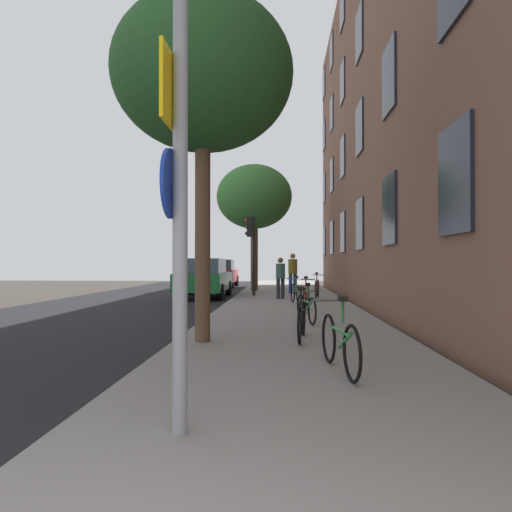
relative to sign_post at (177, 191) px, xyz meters
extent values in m
plane|color=#332D28|center=(-2.43, 12.18, -2.05)|extent=(41.80, 41.80, 0.00)
cube|color=black|center=(-4.53, 12.18, -2.05)|extent=(7.00, 38.00, 0.01)
cube|color=gray|center=(1.07, 12.18, -1.99)|extent=(4.20, 38.00, 0.12)
cube|color=brown|center=(3.67, 11.68, 4.69)|extent=(0.50, 27.00, 13.47)
cube|color=#1E232D|center=(3.39, 3.35, 0.66)|extent=(0.06, 1.29, 1.64)
cube|color=#1E232D|center=(3.39, 7.51, 0.66)|extent=(0.06, 1.29, 1.64)
cube|color=#1E232D|center=(3.39, 11.68, 0.66)|extent=(0.06, 1.29, 1.64)
cube|color=#1E232D|center=(3.39, 15.85, 0.66)|extent=(0.06, 1.29, 1.64)
cube|color=#1E232D|center=(3.39, 20.01, 0.66)|extent=(0.06, 1.29, 1.64)
cube|color=#1E232D|center=(3.39, 24.18, 0.66)|extent=(0.06, 1.29, 1.64)
cube|color=#1E232D|center=(3.39, 7.51, 3.78)|extent=(0.06, 1.29, 1.64)
cube|color=#1E232D|center=(3.39, 11.68, 3.78)|extent=(0.06, 1.29, 1.64)
cube|color=#1E232D|center=(3.39, 15.85, 3.78)|extent=(0.06, 1.29, 1.64)
cube|color=#1E232D|center=(3.39, 20.01, 3.78)|extent=(0.06, 1.29, 1.64)
cube|color=#1E232D|center=(3.39, 24.18, 3.78)|extent=(0.06, 1.29, 1.64)
cube|color=#1E232D|center=(3.39, 11.68, 6.90)|extent=(0.06, 1.29, 1.64)
cube|color=#1E232D|center=(3.39, 15.85, 6.90)|extent=(0.06, 1.29, 1.64)
cube|color=#1E232D|center=(3.39, 20.01, 6.90)|extent=(0.06, 1.29, 1.64)
cube|color=#1E232D|center=(3.39, 24.18, 6.90)|extent=(0.06, 1.29, 1.64)
cube|color=#1E232D|center=(3.39, 15.85, 10.02)|extent=(0.06, 1.29, 1.64)
cube|color=#1E232D|center=(3.39, 20.01, 10.02)|extent=(0.06, 1.29, 1.64)
cube|color=#1E232D|center=(3.39, 24.18, 10.02)|extent=(0.06, 1.29, 1.64)
cylinder|color=gray|center=(0.02, 0.00, -0.18)|extent=(0.12, 0.12, 3.49)
cube|color=yellow|center=(-0.06, 0.00, 0.81)|extent=(0.03, 0.60, 0.60)
cylinder|color=#14339E|center=(-0.06, 0.00, 0.06)|extent=(0.03, 0.56, 0.56)
cylinder|color=black|center=(-0.28, 15.50, -0.30)|extent=(0.12, 0.12, 3.25)
cube|color=black|center=(-0.46, 15.50, 0.87)|extent=(0.20, 0.24, 0.80)
sphere|color=red|center=(-0.57, 15.50, 1.13)|extent=(0.16, 0.16, 0.16)
sphere|color=#523707|center=(-0.57, 15.50, 0.87)|extent=(0.16, 0.16, 0.16)
sphere|color=#083E11|center=(-0.57, 15.50, 0.61)|extent=(0.16, 0.16, 0.16)
cylinder|color=brown|center=(-0.52, 4.32, -0.09)|extent=(0.26, 0.26, 3.68)
ellipsoid|color=#235123|center=(-0.52, 4.32, 2.69)|extent=(3.13, 3.13, 2.66)
cylinder|color=brown|center=(-0.46, 19.01, -0.21)|extent=(0.35, 0.35, 3.45)
ellipsoid|color=#387533|center=(-0.46, 19.01, 2.61)|extent=(3.65, 3.65, 3.10)
torus|color=black|center=(1.47, 2.71, -1.60)|extent=(0.14, 0.66, 0.66)
torus|color=black|center=(1.63, 1.65, -1.60)|extent=(0.14, 0.66, 0.66)
cylinder|color=#267233|center=(1.55, 2.18, -1.42)|extent=(0.18, 0.91, 0.04)
cylinder|color=#267233|center=(1.59, 1.91, -1.50)|extent=(0.12, 0.55, 0.30)
cylinder|color=#267233|center=(1.57, 2.02, -1.17)|extent=(0.04, 0.04, 0.28)
cube|color=black|center=(1.57, 2.02, -1.01)|extent=(0.10, 0.24, 0.06)
cylinder|color=#4C4C4C|center=(1.47, 2.71, -1.09)|extent=(0.42, 0.09, 0.03)
torus|color=black|center=(1.25, 5.07, -1.61)|extent=(0.11, 0.65, 0.65)
torus|color=black|center=(1.14, 4.09, -1.61)|extent=(0.11, 0.65, 0.65)
cylinder|color=black|center=(1.19, 4.58, -1.43)|extent=(0.14, 0.84, 0.04)
cylinder|color=black|center=(1.16, 4.33, -1.51)|extent=(0.10, 0.51, 0.28)
cylinder|color=black|center=(1.17, 4.43, -1.19)|extent=(0.04, 0.04, 0.28)
cube|color=black|center=(1.17, 4.43, -1.03)|extent=(0.10, 0.24, 0.06)
cylinder|color=#4C4C4C|center=(1.25, 5.07, -1.11)|extent=(0.42, 0.08, 0.03)
torus|color=black|center=(1.30, 7.46, -1.63)|extent=(0.17, 0.60, 0.61)
torus|color=black|center=(1.50, 6.50, -1.63)|extent=(0.17, 0.60, 0.61)
cylinder|color=#267233|center=(1.40, 6.98, -1.46)|extent=(0.22, 0.83, 0.04)
cylinder|color=#267233|center=(1.45, 6.74, -1.54)|extent=(0.15, 0.50, 0.27)
cylinder|color=#267233|center=(1.43, 6.83, -1.22)|extent=(0.04, 0.04, 0.28)
cube|color=black|center=(1.43, 6.83, -1.06)|extent=(0.10, 0.24, 0.06)
cylinder|color=#4C4C4C|center=(1.30, 7.46, -1.14)|extent=(0.42, 0.12, 0.03)
torus|color=black|center=(1.60, 9.89, -1.59)|extent=(0.13, 0.68, 0.68)
torus|color=black|center=(1.46, 8.87, -1.59)|extent=(0.13, 0.68, 0.68)
cylinder|color=#B21E1E|center=(1.53, 9.38, -1.40)|extent=(0.17, 0.88, 0.04)
cylinder|color=#B21E1E|center=(1.50, 9.12, -1.49)|extent=(0.12, 0.53, 0.29)
cylinder|color=#B21E1E|center=(1.51, 9.22, -1.15)|extent=(0.04, 0.04, 0.28)
cube|color=black|center=(1.51, 9.22, -0.99)|extent=(0.10, 0.24, 0.06)
cylinder|color=#4C4C4C|center=(1.60, 9.89, -1.07)|extent=(0.42, 0.09, 0.03)
torus|color=black|center=(1.23, 12.27, -1.61)|extent=(0.14, 0.63, 0.63)
torus|color=black|center=(1.39, 11.29, -1.61)|extent=(0.14, 0.63, 0.63)
cylinder|color=#267233|center=(1.31, 11.78, -1.44)|extent=(0.18, 0.84, 0.04)
cylinder|color=#267233|center=(1.35, 11.53, -1.52)|extent=(0.13, 0.51, 0.28)
cylinder|color=#267233|center=(1.34, 11.63, -1.20)|extent=(0.04, 0.04, 0.28)
cube|color=black|center=(1.34, 11.63, -1.04)|extent=(0.10, 0.24, 0.06)
cylinder|color=#4C4C4C|center=(1.23, 12.27, -1.12)|extent=(0.42, 0.10, 0.03)
torus|color=black|center=(2.27, 14.65, -1.59)|extent=(0.15, 0.69, 0.69)
torus|color=black|center=(2.12, 13.70, -1.59)|extent=(0.15, 0.69, 0.69)
cylinder|color=#B21E1E|center=(2.20, 14.18, -1.40)|extent=(0.17, 0.81, 0.04)
cylinder|color=#B21E1E|center=(2.16, 13.94, -1.48)|extent=(0.12, 0.50, 0.27)
cylinder|color=#B21E1E|center=(2.17, 14.04, -1.14)|extent=(0.04, 0.04, 0.28)
cube|color=black|center=(2.17, 14.04, -0.98)|extent=(0.10, 0.24, 0.06)
cylinder|color=#4C4C4C|center=(2.27, 14.65, -1.06)|extent=(0.42, 0.10, 0.03)
cylinder|color=#26262D|center=(0.73, 13.88, -1.56)|extent=(0.14, 0.14, 0.75)
cylinder|color=#26262D|center=(0.90, 13.88, -1.56)|extent=(0.14, 0.14, 0.75)
cylinder|color=#33594C|center=(0.81, 13.88, -0.90)|extent=(0.47, 0.47, 0.56)
sphere|color=brown|center=(0.81, 13.88, -0.50)|extent=(0.20, 0.20, 0.20)
cylinder|color=navy|center=(1.25, 16.75, -1.50)|extent=(0.16, 0.16, 0.85)
cylinder|color=navy|center=(1.44, 16.75, -1.50)|extent=(0.16, 0.16, 0.85)
cylinder|color=olive|center=(1.34, 16.75, -0.76)|extent=(0.53, 0.53, 0.64)
sphere|color=#936B4C|center=(1.34, 16.75, -0.30)|extent=(0.23, 0.23, 0.23)
cube|color=#19662D|center=(-2.36, 15.78, -1.37)|extent=(1.87, 4.47, 0.70)
cube|color=#384756|center=(-2.36, 15.56, -0.72)|extent=(1.56, 2.51, 0.60)
cylinder|color=black|center=(-3.21, 17.21, -1.72)|extent=(0.22, 0.64, 0.64)
cylinder|color=black|center=(-1.51, 17.21, -1.72)|extent=(0.22, 0.64, 0.64)
cylinder|color=black|center=(-3.21, 14.36, -1.72)|extent=(0.22, 0.64, 0.64)
cylinder|color=black|center=(-1.51, 14.36, -1.72)|extent=(0.22, 0.64, 0.64)
cube|color=red|center=(-2.72, 24.03, -1.37)|extent=(1.83, 4.51, 0.70)
cube|color=#384756|center=(-2.72, 23.81, -0.72)|extent=(1.51, 2.54, 0.60)
cylinder|color=black|center=(-3.51, 25.46, -1.72)|extent=(0.22, 0.64, 0.64)
cylinder|color=black|center=(-1.94, 25.46, -1.72)|extent=(0.22, 0.64, 0.64)
cylinder|color=black|center=(-3.51, 22.60, -1.72)|extent=(0.22, 0.64, 0.64)
cylinder|color=black|center=(-1.94, 22.60, -1.72)|extent=(0.22, 0.64, 0.64)
camera|label=1|loc=(0.83, -3.71, -0.57)|focal=33.01mm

